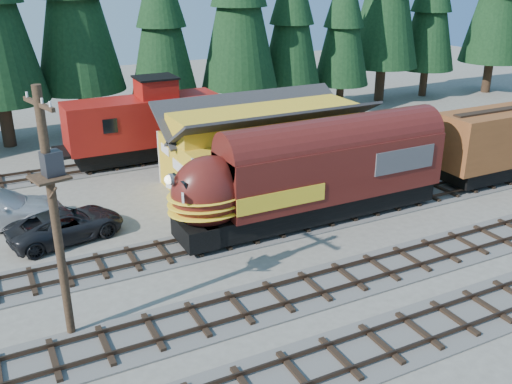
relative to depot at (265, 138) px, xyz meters
name	(u,v)px	position (x,y,z in m)	size (l,w,h in m)	color
ground	(365,249)	(0.00, -10.50, -2.96)	(120.00, 120.00, 0.00)	#6B665B
track_siding	(455,188)	(10.00, -6.50, -2.90)	(68.00, 3.20, 0.33)	#4C4947
track_spur	(83,170)	(-10.00, 7.50, -2.90)	(32.00, 3.20, 0.33)	#4C4947
depot	(265,138)	(0.00, 0.00, 0.00)	(12.80, 7.00, 5.30)	gold
locomotive	(306,179)	(-1.01, -6.50, -0.45)	(15.76, 3.13, 4.28)	black
caboose	(144,124)	(-5.55, 7.50, -0.26)	(10.56, 3.06, 5.49)	black
utility_pole	(54,202)	(-14.11, -10.98, 2.45)	(1.41, 2.27, 9.47)	black
pickup_truck_a	(66,225)	(-12.81, -2.68, -2.17)	(2.64, 5.73, 1.59)	black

